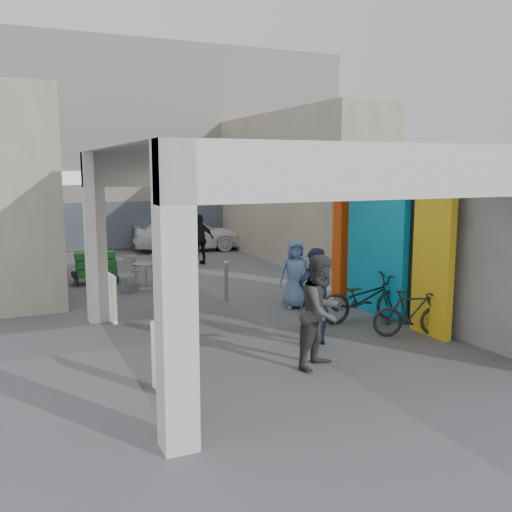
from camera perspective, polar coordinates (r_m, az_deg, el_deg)
name	(u,v)px	position (r m, az deg, el deg)	size (l,w,h in m)	color
ground	(268,329)	(11.48, 1.21, -7.32)	(90.00, 90.00, 0.00)	#5D5D62
arcade_canopy	(314,216)	(10.58, 5.80, 3.96)	(6.40, 6.45, 6.40)	silver
far_building	(125,148)	(24.44, -13.01, 10.50)	(18.00, 4.08, 8.00)	white
plaza_bldg_left	(10,192)	(17.50, -23.37, 5.86)	(2.00, 9.00, 5.00)	#B9AE99
plaza_bldg_right	(295,188)	(19.75, 3.88, 6.82)	(2.00, 9.00, 5.00)	#B9AE99
bollard_left	(157,292)	(13.03, -9.89, -3.55)	(0.09, 0.09, 0.85)	#909398
bollard_center	(226,282)	(13.71, -2.99, -2.59)	(0.09, 0.09, 0.96)	#909398
bollard_right	(291,281)	(14.22, 3.49, -2.47)	(0.09, 0.09, 0.82)	#909398
advert_board_near	(163,359)	(8.34, -9.33, -10.09)	(0.19, 0.55, 1.00)	white
advert_board_far	(111,298)	(12.31, -14.27, -4.05)	(0.15, 0.56, 1.00)	white
cafe_set	(140,277)	(15.58, -11.55, -2.05)	(1.38, 1.12, 0.84)	#99999D
produce_stand	(96,271)	(16.47, -15.67, -1.47)	(1.29, 0.70, 0.85)	black
crate_stack	(191,260)	(18.19, -6.52, -0.43)	(0.52, 0.45, 0.56)	#1A5C1E
border_collie	(315,321)	(11.14, 5.93, -6.51)	(0.24, 0.46, 0.64)	black
man_with_dog	(314,297)	(10.31, 5.81, -4.09)	(0.65, 0.43, 1.79)	black
man_back_turned	(321,311)	(9.23, 6.57, -5.51)	(0.89, 0.69, 1.83)	#414143
man_elderly	(295,274)	(13.02, 3.93, -1.82)	(0.77, 0.50, 1.57)	#5B7FB2
man_crates	(200,239)	(18.94, -5.60, 1.67)	(0.98, 0.41, 1.68)	black
bicycle_front	(363,298)	(12.06, 10.66, -4.19)	(0.67, 1.92, 1.01)	black
bicycle_rear	(412,313)	(11.29, 15.30, -5.53)	(0.42, 1.50, 0.90)	black
white_van	(187,233)	(22.21, -6.90, 2.35)	(1.66, 4.12, 1.40)	white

